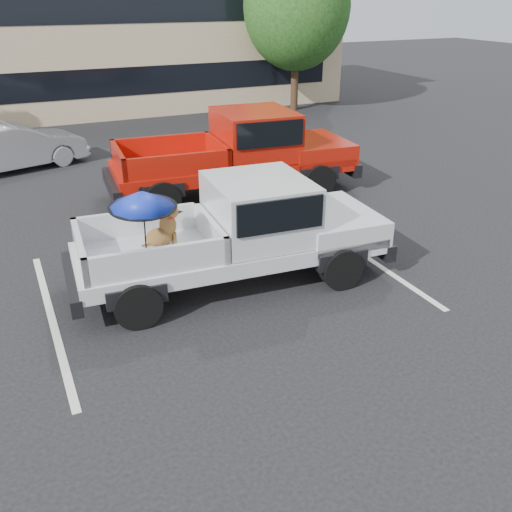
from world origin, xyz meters
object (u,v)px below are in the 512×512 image
object	(u,v)px
red_pickup	(248,149)
tree_right	(297,6)
silver_pickup	(246,226)
silver_sedan	(14,147)

from	to	relation	value
red_pickup	tree_right	bearing A→B (deg)	60.26
silver_pickup	red_pickup	size ratio (longest dim) A/B	0.89
silver_sedan	silver_pickup	bearing A→B (deg)	-176.46
silver_pickup	red_pickup	xyz separation A→B (m)	(2.09, 4.57, 0.09)
tree_right	silver_sedan	distance (m)	13.22
tree_right	red_pickup	size ratio (longest dim) A/B	1.04
silver_sedan	tree_right	bearing A→B (deg)	-84.38
silver_pickup	red_pickup	distance (m)	5.03
red_pickup	silver_sedan	distance (m)	7.22
silver_pickup	silver_sedan	distance (m)	9.93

